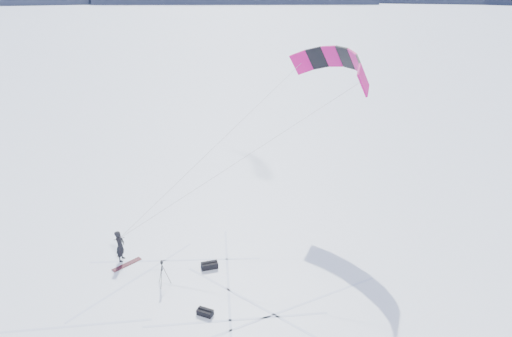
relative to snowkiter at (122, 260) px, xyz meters
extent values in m
plane|color=white|center=(1.55, -2.33, 0.00)|extent=(1800.00, 1800.00, 0.00)
cube|color=silver|center=(-1.75, -4.03, 0.00)|extent=(3.52, 7.29, 0.01)
cube|color=silver|center=(-0.05, -1.73, 0.00)|extent=(6.45, 7.79, 0.01)
cube|color=silver|center=(1.65, 0.57, 0.00)|extent=(11.66, 3.07, 0.01)
cube|color=silver|center=(3.35, -5.13, 0.00)|extent=(1.27, 5.91, 0.01)
cube|color=silver|center=(5.05, -2.83, 0.00)|extent=(6.52, 4.83, 0.01)
cube|color=silver|center=(6.75, -0.53, 0.00)|extent=(8.85, 4.87, 0.01)
imported|color=black|center=(0.00, 0.00, 0.00)|extent=(0.59, 0.73, 1.75)
cube|color=maroon|center=(0.26, -0.50, 0.02)|extent=(1.50, 1.09, 0.04)
cylinder|color=black|center=(2.25, -2.56, 0.58)|extent=(0.38, 0.06, 1.17)
cylinder|color=black|center=(1.97, -2.43, 0.58)|extent=(0.23, 0.32, 1.17)
cylinder|color=black|center=(2.00, -2.73, 0.58)|extent=(0.19, 0.35, 1.17)
cylinder|color=black|center=(2.07, -2.57, 1.00)|extent=(0.03, 0.03, 0.34)
cube|color=black|center=(2.07, -2.57, 1.22)|extent=(0.07, 0.07, 0.05)
cube|color=black|center=(2.07, -2.57, 1.31)|extent=(0.13, 0.10, 0.10)
cylinder|color=black|center=(2.07, -2.49, 1.31)|extent=(0.07, 0.10, 0.07)
cube|color=black|center=(4.42, -1.77, 0.16)|extent=(0.85, 0.43, 0.32)
cylinder|color=black|center=(4.42, -1.77, 0.34)|extent=(0.80, 0.11, 0.08)
cube|color=black|center=(3.77, -5.08, 0.13)|extent=(0.77, 0.69, 0.26)
cylinder|color=black|center=(3.77, -5.08, 0.28)|extent=(0.59, 0.45, 0.08)
cube|color=#BB0863|center=(12.96, 0.09, 8.88)|extent=(1.28, 1.09, 1.66)
cube|color=black|center=(13.33, 1.02, 9.23)|extent=(1.05, 1.21, 1.55)
cube|color=#BB0863|center=(13.46, 2.09, 9.45)|extent=(0.81, 1.24, 1.42)
cube|color=black|center=(13.32, 3.19, 9.53)|extent=(1.05, 1.23, 1.27)
cube|color=#BB0863|center=(12.94, 4.24, 9.45)|extent=(1.26, 1.16, 1.42)
cube|color=black|center=(12.35, 5.13, 9.23)|extent=(1.45, 1.02, 1.55)
cube|color=#BB0863|center=(11.59, 5.80, 8.88)|extent=(1.58, 0.80, 1.66)
cylinder|color=gray|center=(6.48, 0.04, 5.10)|extent=(12.97, 0.11, 7.58)
cylinder|color=gray|center=(5.80, 2.90, 5.10)|extent=(11.61, 5.82, 7.58)
cylinder|color=black|center=(0.00, 0.00, 1.31)|extent=(0.54, 0.16, 0.03)
camera|label=1|loc=(2.56, -19.93, 13.48)|focal=30.00mm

